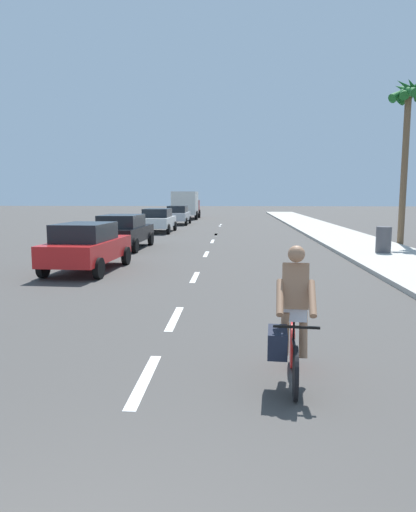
{
  "coord_description": "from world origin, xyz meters",
  "views": [
    {
      "loc": [
        1.2,
        -1.76,
        2.46
      ],
      "look_at": [
        0.6,
        8.33,
        1.1
      ],
      "focal_mm": 31.87,
      "sensor_mm": 36.0,
      "label": 1
    }
  ],
  "objects": [
    {
      "name": "ground_plane",
      "position": [
        0.0,
        20.0,
        0.0
      ],
      "size": [
        160.0,
        160.0,
        0.0
      ],
      "primitive_type": "plane",
      "color": "#423F3D"
    },
    {
      "name": "sidewalk_strip",
      "position": [
        7.29,
        22.0,
        0.07
      ],
      "size": [
        3.6,
        80.0,
        0.14
      ],
      "primitive_type": "cube",
      "color": "#B2ADA3",
      "rests_on": "ground"
    },
    {
      "name": "lane_stripe_1",
      "position": [
        0.0,
        3.99,
        0.0
      ],
      "size": [
        0.16,
        1.8,
        0.01
      ],
      "primitive_type": "cube",
      "color": "white",
      "rests_on": "ground"
    },
    {
      "name": "lane_stripe_2",
      "position": [
        0.0,
        7.05,
        0.0
      ],
      "size": [
        0.16,
        1.8,
        0.01
      ],
      "primitive_type": "cube",
      "color": "white",
      "rests_on": "ground"
    },
    {
      "name": "lane_stripe_3",
      "position": [
        0.0,
        11.66,
        0.0
      ],
      "size": [
        0.16,
        1.8,
        0.01
      ],
      "primitive_type": "cube",
      "color": "white",
      "rests_on": "ground"
    },
    {
      "name": "lane_stripe_4",
      "position": [
        0.0,
        17.05,
        0.0
      ],
      "size": [
        0.16,
        1.8,
        0.01
      ],
      "primitive_type": "cube",
      "color": "white",
      "rests_on": "ground"
    },
    {
      "name": "lane_stripe_5",
      "position": [
        0.0,
        22.36,
        0.0
      ],
      "size": [
        0.16,
        1.8,
        0.01
      ],
      "primitive_type": "cube",
      "color": "white",
      "rests_on": "ground"
    },
    {
      "name": "lane_stripe_6",
      "position": [
        0.0,
        26.72,
        0.0
      ],
      "size": [
        0.16,
        1.8,
        0.01
      ],
      "primitive_type": "cube",
      "color": "white",
      "rests_on": "ground"
    },
    {
      "name": "lane_stripe_7",
      "position": [
        0.0,
        26.56,
        0.0
      ],
      "size": [
        0.16,
        1.8,
        0.01
      ],
      "primitive_type": "cube",
      "color": "white",
      "rests_on": "ground"
    },
    {
      "name": "lane_stripe_8",
      "position": [
        0.0,
        35.91,
        0.0
      ],
      "size": [
        0.16,
        1.8,
        0.01
      ],
      "primitive_type": "cube",
      "color": "white",
      "rests_on": "ground"
    },
    {
      "name": "lane_stripe_9",
      "position": [
        0.0,
        34.86,
        0.0
      ],
      "size": [
        0.16,
        1.8,
        0.01
      ],
      "primitive_type": "cube",
      "color": "white",
      "rests_on": "ground"
    },
    {
      "name": "cyclist",
      "position": [
        1.93,
        4.02,
        0.83
      ],
      "size": [
        0.63,
        1.71,
        1.82
      ],
      "rotation": [
        0.0,
        0.0,
        3.06
      ],
      "color": "black",
      "rests_on": "ground"
    },
    {
      "name": "parked_car_red",
      "position": [
        -3.59,
        12.58,
        0.84
      ],
      "size": [
        2.08,
        4.18,
        1.57
      ],
      "rotation": [
        0.0,
        0.0,
        -0.05
      ],
      "color": "red",
      "rests_on": "ground"
    },
    {
      "name": "parked_car_black",
      "position": [
        -3.94,
        18.75,
        0.84
      ],
      "size": [
        2.18,
        4.54,
        1.57
      ],
      "rotation": [
        0.0,
        0.0,
        -0.03
      ],
      "color": "black",
      "rests_on": "ground"
    },
    {
      "name": "parked_car_white",
      "position": [
        -3.91,
        28.11,
        0.84
      ],
      "size": [
        2.05,
        4.39,
        1.57
      ],
      "rotation": [
        0.0,
        0.0,
        -0.01
      ],
      "color": "white",
      "rests_on": "ground"
    },
    {
      "name": "parked_car_silver",
      "position": [
        -3.59,
        36.13,
        0.84
      ],
      "size": [
        1.92,
        4.07,
        1.57
      ],
      "rotation": [
        0.0,
        0.0,
        -0.01
      ],
      "color": "#B7BABF",
      "rests_on": "ground"
    },
    {
      "name": "delivery_truck",
      "position": [
        -3.9,
        45.34,
        1.5
      ],
      "size": [
        2.72,
        6.26,
        2.8
      ],
      "rotation": [
        0.0,
        0.0,
        0.01
      ],
      "color": "maroon",
      "rests_on": "ground"
    },
    {
      "name": "palm_tree_far",
      "position": [
        9.31,
        20.93,
        6.48
      ],
      "size": [
        1.81,
        1.91,
        8.06
      ],
      "color": "brown",
      "rests_on": "ground"
    },
    {
      "name": "trash_bin_far",
      "position": [
        7.22,
        16.94,
        0.66
      ],
      "size": [
        0.6,
        0.6,
        1.05
      ],
      "primitive_type": "cylinder",
      "color": "#47474C",
      "rests_on": "sidewalk_strip"
    }
  ]
}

